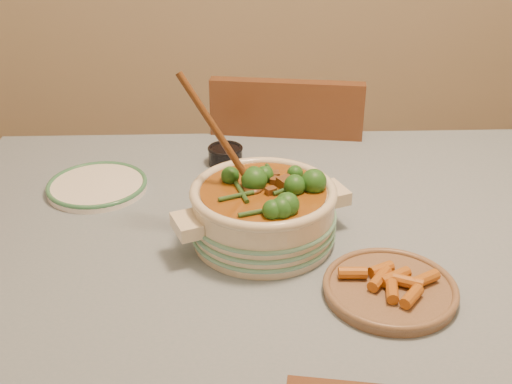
{
  "coord_description": "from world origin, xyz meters",
  "views": [
    {
      "loc": [
        -0.18,
        -1.16,
        1.49
      ],
      "look_at": [
        -0.14,
        -0.01,
        0.86
      ],
      "focal_mm": 45.0,
      "sensor_mm": 36.0,
      "label": 1
    }
  ],
  "objects_px": {
    "white_plate": "(97,186)",
    "chair_far": "(287,190)",
    "stew_casserole": "(263,208)",
    "dining_table": "(318,267)",
    "condiment_bowl": "(225,154)",
    "fried_plate": "(390,287)"
  },
  "relations": [
    {
      "from": "white_plate",
      "to": "chair_far",
      "type": "distance_m",
      "value": 0.69
    },
    {
      "from": "stew_casserole",
      "to": "chair_far",
      "type": "height_order",
      "value": "stew_casserole"
    },
    {
      "from": "chair_far",
      "to": "dining_table",
      "type": "bearing_deg",
      "value": 100.09
    },
    {
      "from": "dining_table",
      "to": "condiment_bowl",
      "type": "bearing_deg",
      "value": 120.97
    },
    {
      "from": "stew_casserole",
      "to": "fried_plate",
      "type": "distance_m",
      "value": 0.3
    },
    {
      "from": "dining_table",
      "to": "chair_far",
      "type": "xyz_separation_m",
      "value": [
        -0.02,
        0.63,
        -0.14
      ]
    },
    {
      "from": "white_plate",
      "to": "chair_far",
      "type": "xyz_separation_m",
      "value": [
        0.49,
        0.42,
        -0.25
      ]
    },
    {
      "from": "fried_plate",
      "to": "chair_far",
      "type": "relative_size",
      "value": 0.33
    },
    {
      "from": "dining_table",
      "to": "white_plate",
      "type": "relative_size",
      "value": 6.06
    },
    {
      "from": "condiment_bowl",
      "to": "chair_far",
      "type": "xyz_separation_m",
      "value": [
        0.19,
        0.29,
        -0.26
      ]
    },
    {
      "from": "dining_table",
      "to": "chair_far",
      "type": "relative_size",
      "value": 1.83
    },
    {
      "from": "white_plate",
      "to": "fried_plate",
      "type": "height_order",
      "value": "fried_plate"
    },
    {
      "from": "stew_casserole",
      "to": "white_plate",
      "type": "relative_size",
      "value": 1.36
    },
    {
      "from": "dining_table",
      "to": "white_plate",
      "type": "bearing_deg",
      "value": 157.81
    },
    {
      "from": "condiment_bowl",
      "to": "fried_plate",
      "type": "height_order",
      "value": "condiment_bowl"
    },
    {
      "from": "fried_plate",
      "to": "dining_table",
      "type": "bearing_deg",
      "value": 114.71
    },
    {
      "from": "dining_table",
      "to": "stew_casserole",
      "type": "xyz_separation_m",
      "value": [
        -0.12,
        -0.03,
        0.17
      ]
    },
    {
      "from": "fried_plate",
      "to": "condiment_bowl",
      "type": "bearing_deg",
      "value": 118.59
    },
    {
      "from": "condiment_bowl",
      "to": "chair_far",
      "type": "bearing_deg",
      "value": 56.89
    },
    {
      "from": "dining_table",
      "to": "stew_casserole",
      "type": "height_order",
      "value": "stew_casserole"
    },
    {
      "from": "white_plate",
      "to": "condiment_bowl",
      "type": "xyz_separation_m",
      "value": [
        0.31,
        0.13,
        0.02
      ]
    },
    {
      "from": "fried_plate",
      "to": "chair_far",
      "type": "height_order",
      "value": "chair_far"
    }
  ]
}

